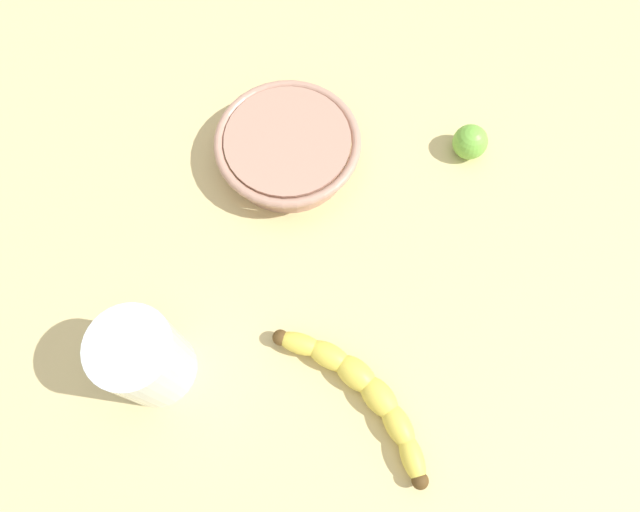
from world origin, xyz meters
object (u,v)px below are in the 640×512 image
lime_fruit (470,142)px  smoothie_glass (145,359)px  banana (362,391)px  ceramic_bowl (288,147)px

lime_fruit → smoothie_glass: bearing=141.4°
banana → ceramic_bowl: bearing=-28.6°
smoothie_glass → ceramic_bowl: bearing=-13.3°
ceramic_bowl → lime_fruit: size_ratio=4.11×
banana → lime_fruit: (33.33, -6.42, 0.65)cm
ceramic_bowl → lime_fruit: ceramic_bowl is taller
banana → lime_fruit: lime_fruit is taller
banana → smoothie_glass: 23.03cm
lime_fruit → banana: bearing=169.1°
ceramic_bowl → banana: bearing=-149.8°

